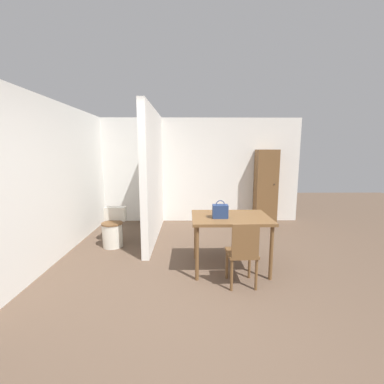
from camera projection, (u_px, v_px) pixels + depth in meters
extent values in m
plane|color=brown|center=(194.00, 313.00, 2.76)|extent=(16.00, 16.00, 0.00)
cube|color=white|center=(191.00, 170.00, 6.28)|extent=(5.26, 0.12, 2.50)
cube|color=white|center=(63.00, 179.00, 4.36)|extent=(0.12, 4.71, 2.50)
cube|color=white|center=(154.00, 175.00, 5.04)|extent=(0.12, 2.37, 2.50)
cube|color=brown|center=(231.00, 218.00, 3.70)|extent=(1.11, 0.83, 0.04)
cylinder|color=brown|center=(197.00, 253.00, 3.40)|extent=(0.05, 0.05, 0.75)
cylinder|color=brown|center=(271.00, 253.00, 3.42)|extent=(0.05, 0.05, 0.75)
cylinder|color=brown|center=(196.00, 236.00, 4.11)|extent=(0.05, 0.05, 0.75)
cylinder|color=brown|center=(257.00, 236.00, 4.12)|extent=(0.05, 0.05, 0.75)
cube|color=brown|center=(241.00, 253.00, 3.29)|extent=(0.38, 0.38, 0.04)
cube|color=brown|center=(245.00, 241.00, 3.09)|extent=(0.33, 0.04, 0.42)
cylinder|color=brown|center=(227.00, 264.00, 3.47)|extent=(0.04, 0.04, 0.41)
cylinder|color=brown|center=(249.00, 264.00, 3.48)|extent=(0.04, 0.04, 0.41)
cylinder|color=brown|center=(232.00, 275.00, 3.16)|extent=(0.04, 0.04, 0.41)
cylinder|color=brown|center=(256.00, 275.00, 3.18)|extent=(0.04, 0.04, 0.41)
cylinder|color=silver|center=(113.00, 235.00, 4.64)|extent=(0.35, 0.35, 0.42)
cylinder|color=brown|center=(112.00, 223.00, 4.60)|extent=(0.37, 0.37, 0.02)
cube|color=silver|center=(115.00, 214.00, 4.83)|extent=(0.38, 0.18, 0.26)
cube|color=navy|center=(220.00, 211.00, 3.59)|extent=(0.21, 0.14, 0.19)
torus|color=navy|center=(220.00, 205.00, 3.58)|extent=(0.13, 0.01, 0.13)
cube|color=brown|center=(266.00, 187.00, 6.10)|extent=(0.49, 0.38, 1.75)
sphere|color=black|center=(274.00, 184.00, 5.89)|extent=(0.02, 0.02, 0.02)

